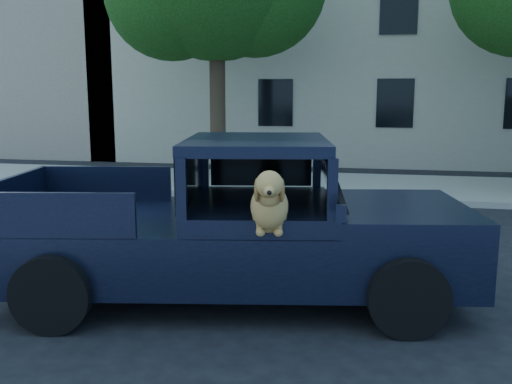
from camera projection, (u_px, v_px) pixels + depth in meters
ground at (340, 326)px, 6.36m from camera, size 120.00×120.00×0.00m
far_sidewalk at (359, 187)px, 15.22m from camera, size 60.00×4.00×0.15m
lane_stripes at (476, 253)px, 9.25m from camera, size 21.60×0.14×0.01m
building_main at (450, 38)px, 20.91m from camera, size 26.00×6.00×9.00m
building_left at (12, 58)px, 24.51m from camera, size 12.00×6.00×8.00m
pickup_truck at (228, 246)px, 7.12m from camera, size 5.95×3.26×2.03m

